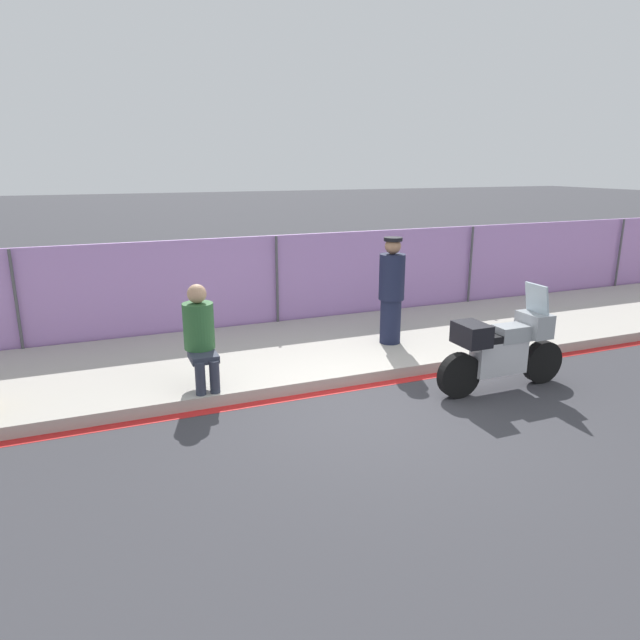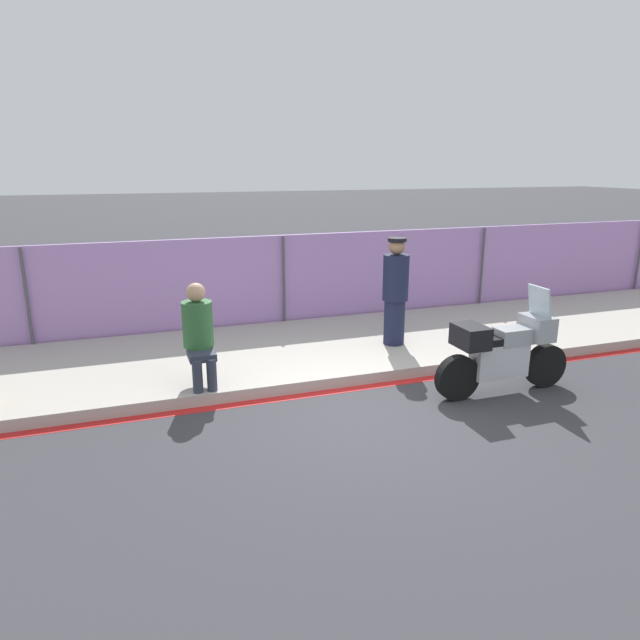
% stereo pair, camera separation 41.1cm
% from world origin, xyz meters
% --- Properties ---
extents(ground_plane, '(120.00, 120.00, 0.00)m').
position_xyz_m(ground_plane, '(0.00, 0.00, 0.00)').
color(ground_plane, '#38383D').
extents(sidewalk, '(32.93, 3.19, 0.17)m').
position_xyz_m(sidewalk, '(0.00, 2.49, 0.08)').
color(sidewalk, '#ADA89E').
rests_on(sidewalk, ground_plane).
extents(curb_paint_stripe, '(32.93, 0.18, 0.01)m').
position_xyz_m(curb_paint_stripe, '(0.00, 0.81, 0.00)').
color(curb_paint_stripe, red).
rests_on(curb_paint_stripe, ground_plane).
extents(storefront_fence, '(31.29, 0.17, 1.82)m').
position_xyz_m(storefront_fence, '(-0.00, 4.18, 0.91)').
color(storefront_fence, '#AD7FC6').
rests_on(storefront_fence, ground_plane).
extents(motorcycle, '(2.09, 0.51, 1.50)m').
position_xyz_m(motorcycle, '(1.99, -0.00, 0.61)').
color(motorcycle, black).
rests_on(motorcycle, ground_plane).
extents(officer_standing, '(0.43, 0.43, 1.80)m').
position_xyz_m(officer_standing, '(1.36, 2.08, 1.08)').
color(officer_standing, '#191E38').
rests_on(officer_standing, sidewalk).
extents(person_seated_on_curb, '(0.42, 0.73, 1.40)m').
position_xyz_m(person_seated_on_curb, '(-1.97, 1.40, 0.94)').
color(person_seated_on_curb, '#2D3342').
rests_on(person_seated_on_curb, sidewalk).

